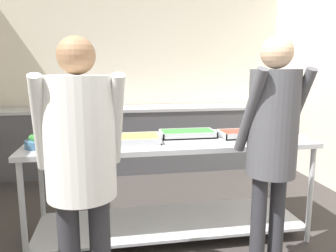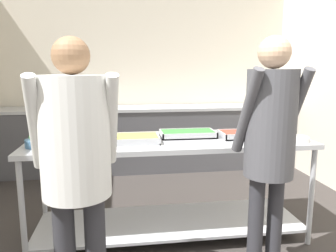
{
  "view_description": "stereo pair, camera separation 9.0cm",
  "coord_description": "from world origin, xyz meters",
  "px_view_note": "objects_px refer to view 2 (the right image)",
  "views": [
    {
      "loc": [
        -0.5,
        -0.98,
        1.48
      ],
      "look_at": [
        0.0,
        1.85,
        0.98
      ],
      "focal_mm": 35.0,
      "sensor_mm": 36.0,
      "label": 1
    },
    {
      "loc": [
        -0.42,
        -0.99,
        1.48
      ],
      "look_at": [
        0.0,
        1.85,
        0.98
      ],
      "focal_mm": 35.0,
      "sensor_mm": 36.0,
      "label": 2
    }
  ],
  "objects_px": {
    "guest_serving_left": "(270,135)",
    "guest_serving_right": "(76,152)",
    "serving_tray_greens": "(244,135)",
    "serving_tray_roast": "(136,139)",
    "sauce_pan": "(83,142)",
    "broccoli_bowl": "(39,141)",
    "serving_tray_vegetables": "(188,134)",
    "plate_stack": "(294,139)",
    "water_bottle": "(60,99)"
  },
  "relations": [
    {
      "from": "guest_serving_left",
      "to": "water_bottle",
      "type": "height_order",
      "value": "guest_serving_left"
    },
    {
      "from": "guest_serving_right",
      "to": "serving_tray_vegetables",
      "type": "bearing_deg",
      "value": 47.89
    },
    {
      "from": "broccoli_bowl",
      "to": "guest_serving_left",
      "type": "height_order",
      "value": "guest_serving_left"
    },
    {
      "from": "broccoli_bowl",
      "to": "plate_stack",
      "type": "distance_m",
      "value": 2.09
    },
    {
      "from": "broccoli_bowl",
      "to": "guest_serving_right",
      "type": "bearing_deg",
      "value": -63.22
    },
    {
      "from": "sauce_pan",
      "to": "serving_tray_greens",
      "type": "height_order",
      "value": "sauce_pan"
    },
    {
      "from": "serving_tray_roast",
      "to": "guest_serving_right",
      "type": "height_order",
      "value": "guest_serving_right"
    },
    {
      "from": "broccoli_bowl",
      "to": "serving_tray_vegetables",
      "type": "relative_size",
      "value": 0.45
    },
    {
      "from": "guest_serving_left",
      "to": "guest_serving_right",
      "type": "bearing_deg",
      "value": -174.33
    },
    {
      "from": "serving_tray_vegetables",
      "to": "water_bottle",
      "type": "xyz_separation_m",
      "value": [
        -1.42,
        1.92,
        0.16
      ]
    },
    {
      "from": "guest_serving_right",
      "to": "guest_serving_left",
      "type": "bearing_deg",
      "value": 5.67
    },
    {
      "from": "serving_tray_greens",
      "to": "guest_serving_right",
      "type": "height_order",
      "value": "guest_serving_right"
    },
    {
      "from": "serving_tray_vegetables",
      "to": "guest_serving_left",
      "type": "relative_size",
      "value": 0.29
    },
    {
      "from": "sauce_pan",
      "to": "water_bottle",
      "type": "distance_m",
      "value": 2.26
    },
    {
      "from": "serving_tray_roast",
      "to": "serving_tray_vegetables",
      "type": "relative_size",
      "value": 0.77
    },
    {
      "from": "serving_tray_roast",
      "to": "serving_tray_greens",
      "type": "xyz_separation_m",
      "value": [
        0.96,
        0.05,
        -0.0
      ]
    },
    {
      "from": "serving_tray_greens",
      "to": "water_bottle",
      "type": "relative_size",
      "value": 1.42
    },
    {
      "from": "serving_tray_vegetables",
      "to": "serving_tray_roast",
      "type": "bearing_deg",
      "value": -162.82
    },
    {
      "from": "serving_tray_vegetables",
      "to": "plate_stack",
      "type": "xyz_separation_m",
      "value": [
        0.86,
        -0.29,
        -0.01
      ]
    },
    {
      "from": "serving_tray_vegetables",
      "to": "plate_stack",
      "type": "distance_m",
      "value": 0.91
    },
    {
      "from": "guest_serving_right",
      "to": "serving_tray_greens",
      "type": "bearing_deg",
      "value": 32.23
    },
    {
      "from": "plate_stack",
      "to": "water_bottle",
      "type": "xyz_separation_m",
      "value": [
        -2.28,
        2.21,
        0.17
      ]
    },
    {
      "from": "broccoli_bowl",
      "to": "guest_serving_right",
      "type": "distance_m",
      "value": 0.83
    },
    {
      "from": "serving_tray_roast",
      "to": "guest_serving_right",
      "type": "xyz_separation_m",
      "value": [
        -0.38,
        -0.8,
        0.11
      ]
    },
    {
      "from": "water_bottle",
      "to": "guest_serving_right",
      "type": "bearing_deg",
      "value": -78.78
    },
    {
      "from": "guest_serving_right",
      "to": "plate_stack",
      "type": "bearing_deg",
      "value": 20.74
    },
    {
      "from": "guest_serving_left",
      "to": "serving_tray_roast",
      "type": "bearing_deg",
      "value": 141.61
    },
    {
      "from": "serving_tray_vegetables",
      "to": "guest_serving_left",
      "type": "distance_m",
      "value": 0.92
    },
    {
      "from": "serving_tray_roast",
      "to": "water_bottle",
      "type": "height_order",
      "value": "water_bottle"
    },
    {
      "from": "serving_tray_roast",
      "to": "guest_serving_left",
      "type": "height_order",
      "value": "guest_serving_left"
    },
    {
      "from": "broccoli_bowl",
      "to": "sauce_pan",
      "type": "bearing_deg",
      "value": -10.92
    },
    {
      "from": "sauce_pan",
      "to": "guest_serving_left",
      "type": "height_order",
      "value": "guest_serving_left"
    },
    {
      "from": "serving_tray_roast",
      "to": "serving_tray_vegetables",
      "type": "bearing_deg",
      "value": 17.18
    },
    {
      "from": "serving_tray_vegetables",
      "to": "plate_stack",
      "type": "relative_size",
      "value": 1.96
    },
    {
      "from": "plate_stack",
      "to": "serving_tray_greens",
      "type": "bearing_deg",
      "value": 151.86
    },
    {
      "from": "broccoli_bowl",
      "to": "guest_serving_left",
      "type": "distance_m",
      "value": 1.73
    },
    {
      "from": "guest_serving_left",
      "to": "water_bottle",
      "type": "relative_size",
      "value": 5.72
    },
    {
      "from": "serving_tray_greens",
      "to": "guest_serving_left",
      "type": "relative_size",
      "value": 0.25
    },
    {
      "from": "serving_tray_roast",
      "to": "water_bottle",
      "type": "bearing_deg",
      "value": 114.77
    },
    {
      "from": "serving_tray_vegetables",
      "to": "serving_tray_greens",
      "type": "xyz_separation_m",
      "value": [
        0.49,
        -0.1,
        -0.0
      ]
    },
    {
      "from": "serving_tray_roast",
      "to": "sauce_pan",
      "type": "bearing_deg",
      "value": -163.42
    },
    {
      "from": "serving_tray_roast",
      "to": "serving_tray_greens",
      "type": "bearing_deg",
      "value": 2.85
    },
    {
      "from": "guest_serving_left",
      "to": "guest_serving_right",
      "type": "distance_m",
      "value": 1.24
    },
    {
      "from": "serving_tray_greens",
      "to": "serving_tray_vegetables",
      "type": "bearing_deg",
      "value": 168.78
    },
    {
      "from": "sauce_pan",
      "to": "serving_tray_vegetables",
      "type": "xyz_separation_m",
      "value": [
        0.89,
        0.27,
        -0.02
      ]
    },
    {
      "from": "water_bottle",
      "to": "serving_tray_greens",
      "type": "bearing_deg",
      "value": -46.55
    },
    {
      "from": "plate_stack",
      "to": "guest_serving_left",
      "type": "xyz_separation_m",
      "value": [
        -0.47,
        -0.53,
        0.15
      ]
    },
    {
      "from": "guest_serving_right",
      "to": "water_bottle",
      "type": "xyz_separation_m",
      "value": [
        -0.57,
        2.86,
        0.06
      ]
    },
    {
      "from": "broccoli_bowl",
      "to": "serving_tray_vegetables",
      "type": "bearing_deg",
      "value": 9.42
    },
    {
      "from": "broccoli_bowl",
      "to": "plate_stack",
      "type": "bearing_deg",
      "value": -2.51
    }
  ]
}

